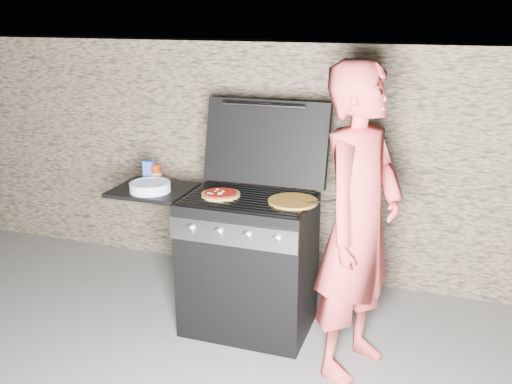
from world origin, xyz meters
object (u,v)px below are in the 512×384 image
(person, at_px, (359,224))
(pizza_topped, at_px, (221,194))
(sauce_jar, at_px, (155,173))
(gas_grill, at_px, (213,259))

(person, bearing_deg, pizza_topped, 98.75)
(sauce_jar, height_order, person, person)
(pizza_topped, xyz_separation_m, sauce_jar, (-0.55, 0.17, 0.04))
(pizza_topped, bearing_deg, person, -10.76)
(gas_grill, xyz_separation_m, person, (0.97, -0.20, 0.44))
(pizza_topped, distance_m, person, 0.91)
(pizza_topped, relative_size, person, 0.14)
(pizza_topped, distance_m, sauce_jar, 0.57)
(sauce_jar, bearing_deg, person, -13.22)
(sauce_jar, distance_m, person, 1.48)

